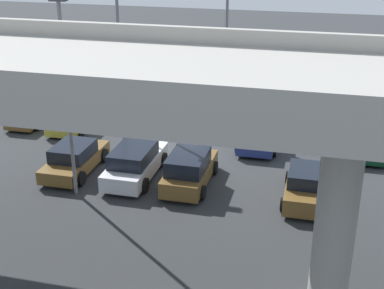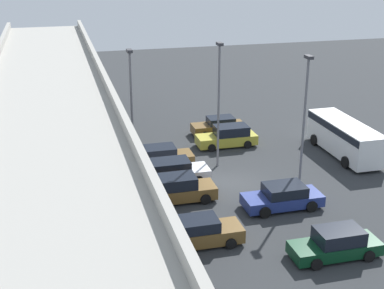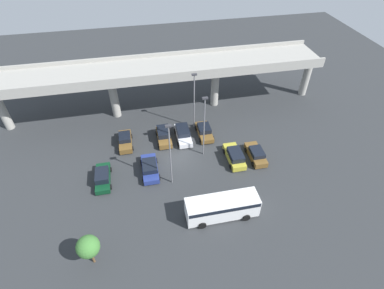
# 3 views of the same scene
# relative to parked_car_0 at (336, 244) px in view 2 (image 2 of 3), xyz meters

# --- Properties ---
(ground_plane) EXTENTS (101.74, 101.74, 0.00)m
(ground_plane) POSITION_rel_parked_car_0_xyz_m (9.84, 1.96, -0.72)
(ground_plane) COLOR #2D3033
(highway_overpass) EXTENTS (48.72, 6.92, 8.23)m
(highway_overpass) POSITION_rel_parked_car_0_xyz_m (9.84, 13.81, 6.08)
(highway_overpass) COLOR #9E9B93
(highway_overpass) RESTS_ON ground_plane
(parked_car_0) EXTENTS (1.98, 4.74, 1.57)m
(parked_car_0) POSITION_rel_parked_car_0_xyz_m (0.00, 0.00, 0.00)
(parked_car_0) COLOR #0C381E
(parked_car_0) RESTS_ON ground_plane
(parked_car_1) EXTENTS (1.98, 4.40, 1.54)m
(parked_car_1) POSITION_rel_parked_car_0_xyz_m (2.96, 6.42, -0.01)
(parked_car_1) COLOR brown
(parked_car_1) RESTS_ON ground_plane
(parked_car_2) EXTENTS (2.18, 4.87, 1.51)m
(parked_car_2) POSITION_rel_parked_car_0_xyz_m (5.81, 0.42, -0.01)
(parked_car_2) COLOR navy
(parked_car_2) RESTS_ON ground_plane
(parked_car_3) EXTENTS (2.07, 4.37, 1.68)m
(parked_car_3) POSITION_rel_parked_car_0_xyz_m (8.37, 6.33, 0.07)
(parked_car_3) COLOR brown
(parked_car_3) RESTS_ON ground_plane
(parked_car_4) EXTENTS (2.13, 4.84, 1.63)m
(parked_car_4) POSITION_rel_parked_car_0_xyz_m (11.13, 6.15, 0.06)
(parked_car_4) COLOR silver
(parked_car_4) RESTS_ON ground_plane
(parked_car_5) EXTENTS (2.09, 4.51, 1.48)m
(parked_car_5) POSITION_rel_parked_car_0_xyz_m (14.27, 6.26, -0.03)
(parked_car_5) COLOR brown
(parked_car_5) RESTS_ON ground_plane
(parked_car_6) EXTENTS (2.08, 4.79, 1.67)m
(parked_car_6) POSITION_rel_parked_car_0_xyz_m (16.96, 0.28, 0.06)
(parked_car_6) COLOR gold
(parked_car_6) RESTS_ON ground_plane
(parked_car_7) EXTENTS (1.99, 4.49, 1.50)m
(parked_car_7) POSITION_rel_parked_car_0_xyz_m (19.87, 0.13, -0.02)
(parked_car_7) COLOR brown
(parked_car_7) RESTS_ON ground_plane
(shuttle_bus) EXTENTS (7.93, 2.67, 2.57)m
(shuttle_bus) POSITION_rel_parked_car_0_xyz_m (12.89, -7.74, 0.81)
(shuttle_bus) COLOR white
(shuttle_bus) RESTS_ON ground_plane
(lamp_post_near_aisle) EXTENTS (0.70, 0.35, 9.02)m
(lamp_post_near_aisle) POSITION_rel_parked_car_0_xyz_m (13.19, 2.30, 4.49)
(lamp_post_near_aisle) COLOR slate
(lamp_post_near_aisle) RESTS_ON ground_plane
(lamp_post_mid_lot) EXTENTS (0.70, 0.35, 8.83)m
(lamp_post_mid_lot) POSITION_rel_parked_car_0_xyz_m (13.21, 8.44, 4.39)
(lamp_post_mid_lot) COLOR slate
(lamp_post_mid_lot) RESTS_ON ground_plane
(lamp_post_by_overpass) EXTENTS (0.70, 0.35, 8.86)m
(lamp_post_by_overpass) POSITION_rel_parked_car_0_xyz_m (8.26, -1.87, 4.41)
(lamp_post_by_overpass) COLOR slate
(lamp_post_by_overpass) RESTS_ON ground_plane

